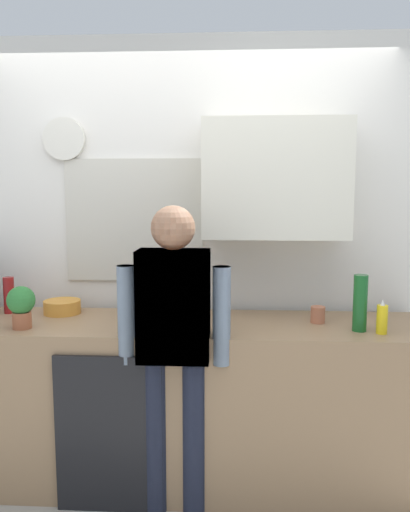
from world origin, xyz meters
The scene contains 13 objects.
ground_plane centered at (0.00, 0.00, 0.00)m, with size 8.00×8.00×0.00m, color #9E998E.
kitchen_counter centered at (0.00, 0.30, 0.47)m, with size 2.79×0.64×0.93m, color #937251.
dishwasher_panel centered at (-0.34, -0.03, 0.42)m, with size 0.56×0.02×0.84m, color black.
back_wall_assembly centered at (0.06, 0.70, 1.36)m, with size 4.39×0.42×2.60m.
bottle_red_vinegar centered at (-1.05, 0.46, 1.04)m, with size 0.06×0.06×0.22m, color maroon.
bottle_green_wine centered at (0.96, 0.18, 1.08)m, with size 0.07×0.07×0.30m, color #195923.
bottle_dark_sauce centered at (-0.32, 0.38, 1.02)m, with size 0.06×0.06×0.18m, color black.
cup_terracotta_mug centered at (0.77, 0.34, 0.98)m, with size 0.08×0.08×0.09m, color #B26647.
mixing_bowl centered at (-0.73, 0.47, 0.97)m, with size 0.22×0.22×0.08m, color orange.
potted_plant centered at (-0.84, 0.13, 1.07)m, with size 0.15×0.15×0.23m.
dish_soap centered at (1.07, 0.14, 1.01)m, with size 0.06×0.06×0.18m.
person_at_sink centered at (0.00, 0.00, 0.95)m, with size 0.57×0.22×1.60m.
person_guest centered at (0.00, 0.00, 0.95)m, with size 0.57×0.22×1.60m.
Camera 1 is at (0.30, -2.48, 1.68)m, focal length 35.79 mm.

